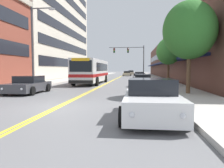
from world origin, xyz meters
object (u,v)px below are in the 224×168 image
(traffic_signal_mast, at_px, (132,55))
(street_tree_right_mid, at_px, (169,51))
(car_white_parked_right_foreground, at_px, (151,100))
(car_champagne_moving_second, at_px, (131,73))
(car_black_parked_right_far, at_px, (139,75))
(car_navy_parked_left_near, at_px, (92,76))
(car_beige_moving_lead, at_px, (127,74))
(city_bus, at_px, (92,70))
(car_silver_parked_right_end, at_px, (140,77))
(street_tree_right_near, at_px, (189,30))
(street_lamp_left_near, at_px, (36,40))
(car_dark_grey_parked_left_far, at_px, (28,85))
(car_charcoal_parked_right_mid, at_px, (143,81))

(traffic_signal_mast, xyz_separation_m, street_tree_right_mid, (4.42, -19.78, -0.95))
(traffic_signal_mast, height_order, street_tree_right_mid, traffic_signal_mast)
(car_white_parked_right_foreground, distance_m, street_tree_right_mid, 16.86)
(car_champagne_moving_second, bearing_deg, car_black_parked_right_far, -84.84)
(car_navy_parked_left_near, xyz_separation_m, car_beige_moving_lead, (5.70, 18.56, 0.03))
(city_bus, distance_m, car_silver_parked_right_end, 8.63)
(city_bus, bearing_deg, street_tree_right_near, -52.96)
(traffic_signal_mast, xyz_separation_m, street_lamp_left_near, (-7.77, -25.92, -0.38))
(car_white_parked_right_foreground, height_order, car_black_parked_right_far, car_white_parked_right_foreground)
(street_lamp_left_near, bearing_deg, car_dark_grey_parked_left_far, -76.90)
(car_dark_grey_parked_left_far, xyz_separation_m, street_tree_right_mid, (11.55, 8.88, 3.13))
(car_black_parked_right_far, distance_m, traffic_signal_mast, 4.65)
(car_black_parked_right_far, bearing_deg, car_champagne_moving_second, 95.16)
(car_charcoal_parked_right_mid, height_order, car_black_parked_right_far, car_black_parked_right_far)
(street_lamp_left_near, bearing_deg, car_black_parked_right_far, 68.99)
(car_dark_grey_parked_left_far, height_order, street_tree_right_near, street_tree_right_near)
(car_navy_parked_left_near, bearing_deg, street_tree_right_mid, -52.15)
(car_champagne_moving_second, bearing_deg, car_white_parked_right_foreground, -87.97)
(car_dark_grey_parked_left_far, xyz_separation_m, car_charcoal_parked_right_mid, (8.73, 7.03, -0.01))
(car_navy_parked_left_near, distance_m, street_tree_right_near, 27.05)
(car_navy_parked_left_near, relative_size, traffic_signal_mast, 0.63)
(traffic_signal_mast, distance_m, street_lamp_left_near, 27.06)
(car_dark_grey_parked_left_far, distance_m, car_charcoal_parked_right_mid, 11.21)
(city_bus, xyz_separation_m, car_navy_parked_left_near, (-2.57, 12.28, -1.09))
(car_charcoal_parked_right_mid, relative_size, car_beige_moving_lead, 0.96)
(car_charcoal_parked_right_mid, distance_m, street_tree_right_mid, 4.60)
(car_dark_grey_parked_left_far, height_order, car_white_parked_right_foreground, car_white_parked_right_foreground)
(traffic_signal_mast, bearing_deg, car_navy_parked_left_near, -145.41)
(car_navy_parked_left_near, xyz_separation_m, car_silver_parked_right_end, (8.62, -6.22, -0.01))
(car_charcoal_parked_right_mid, xyz_separation_m, car_beige_moving_lead, (-3.03, 35.27, 0.01))
(car_beige_moving_lead, height_order, street_tree_right_near, street_tree_right_near)
(street_tree_right_mid, bearing_deg, car_beige_moving_lead, 99.93)
(car_dark_grey_parked_left_far, bearing_deg, car_black_parked_right_far, 72.18)
(city_bus, height_order, traffic_signal_mast, traffic_signal_mast)
(car_silver_parked_right_end, height_order, street_tree_right_near, street_tree_right_near)
(car_navy_parked_left_near, distance_m, car_dark_grey_parked_left_far, 23.74)
(car_white_parked_right_foreground, xyz_separation_m, car_beige_moving_lead, (-2.91, 49.75, -0.06))
(car_silver_parked_right_end, bearing_deg, car_champagne_moving_second, 93.56)
(car_dark_grey_parked_left_far, relative_size, car_silver_parked_right_end, 0.92)
(city_bus, relative_size, street_lamp_left_near, 1.61)
(car_dark_grey_parked_left_far, relative_size, car_champagne_moving_second, 1.03)
(car_dark_grey_parked_left_far, distance_m, car_champagne_moving_second, 51.21)
(traffic_signal_mast, distance_m, street_tree_right_mid, 20.29)
(car_dark_grey_parked_left_far, height_order, car_charcoal_parked_right_mid, car_dark_grey_parked_left_far)
(car_champagne_moving_second, xyz_separation_m, traffic_signal_mast, (0.59, -22.13, 4.02))
(car_white_parked_right_foreground, xyz_separation_m, traffic_signal_mast, (-1.47, 36.11, 4.01))
(car_navy_parked_left_near, xyz_separation_m, traffic_signal_mast, (7.13, 4.92, 4.10))
(car_white_parked_right_foreground, height_order, street_tree_right_near, street_tree_right_near)
(car_silver_parked_right_end, bearing_deg, street_lamp_left_near, -122.06)
(car_white_parked_right_foreground, relative_size, car_champagne_moving_second, 1.06)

